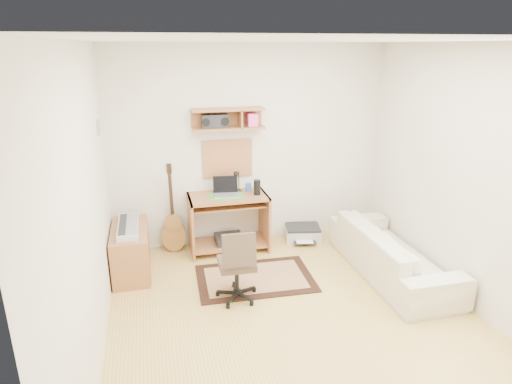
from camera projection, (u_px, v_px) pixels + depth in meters
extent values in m
cube|color=tan|center=(296.00, 321.00, 4.32)|extent=(3.60, 4.00, 0.01)
cube|color=white|center=(306.00, 40.00, 3.49)|extent=(3.60, 4.00, 0.01)
cube|color=beige|center=(250.00, 147.00, 5.75)|extent=(3.60, 0.01, 2.60)
cube|color=beige|center=(85.00, 213.00, 3.49)|extent=(0.01, 4.00, 2.60)
cube|color=beige|center=(475.00, 181.00, 4.31)|extent=(0.01, 4.00, 2.60)
cube|color=#9C6137|center=(228.00, 119.00, 5.43)|extent=(0.90, 0.25, 0.26)
cube|color=tan|center=(228.00, 158.00, 5.70)|extent=(0.64, 0.03, 0.49)
cube|color=#4C8CBF|center=(99.00, 127.00, 4.74)|extent=(0.02, 0.20, 0.15)
cylinder|color=black|center=(257.00, 187.00, 5.59)|extent=(0.09, 0.09, 0.19)
cylinder|color=#3756A7|center=(248.00, 187.00, 5.72)|extent=(0.08, 0.08, 0.11)
cube|color=black|center=(215.00, 121.00, 5.40)|extent=(0.32, 0.15, 0.16)
cube|color=tan|center=(255.00, 278.00, 5.08)|extent=(1.35, 0.93, 0.02)
cube|color=#9C6137|center=(131.00, 251.00, 5.16)|extent=(0.40, 0.90, 0.55)
cube|color=#B2B5BA|center=(128.00, 226.00, 5.06)|extent=(0.23, 0.74, 0.06)
cylinder|color=white|center=(137.00, 266.00, 5.02)|extent=(0.29, 0.29, 0.32)
cube|color=#A5A8AA|center=(303.00, 233.00, 6.10)|extent=(0.54, 0.46, 0.18)
imported|color=beige|center=(393.00, 244.00, 5.09)|extent=(0.56, 1.91, 0.75)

